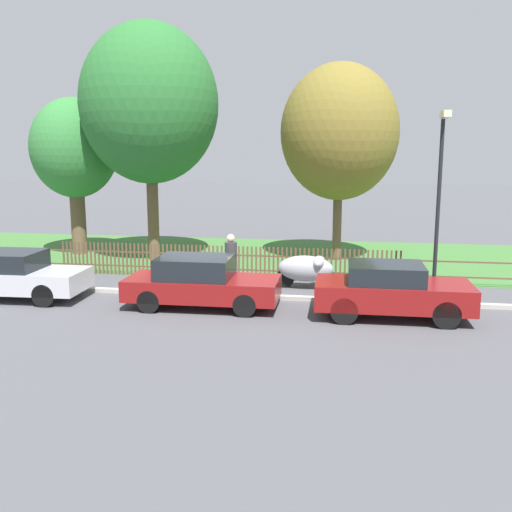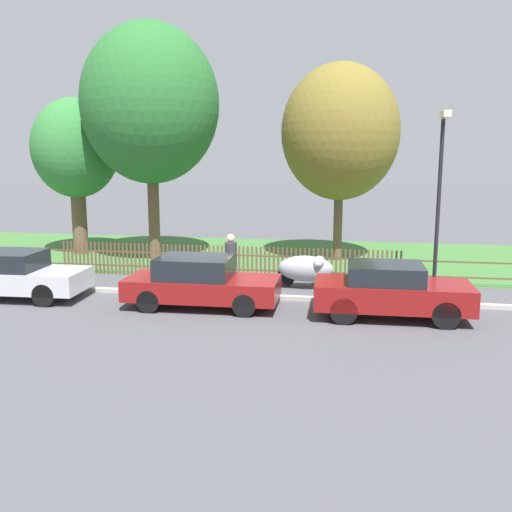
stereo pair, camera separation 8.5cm
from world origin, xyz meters
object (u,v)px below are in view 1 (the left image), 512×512
object	(u,v)px
parked_car_black_saloon	(201,282)
pedestrian_near_fence	(231,260)
tree_mid_park	(339,132)
parked_car_silver_hatchback	(11,275)
covered_motorcycle	(307,268)
street_lamp	(440,183)
tree_nearest_kerb	(74,150)
parked_car_navy_estate	(391,290)
tree_behind_motorcycle	(150,104)

from	to	relation	value
parked_car_black_saloon	pedestrian_near_fence	bearing A→B (deg)	72.49
tree_mid_park	pedestrian_near_fence	world-z (taller)	tree_mid_park
parked_car_silver_hatchback	parked_car_black_saloon	xyz separation A→B (m)	(5.58, 0.00, -0.00)
parked_car_silver_hatchback	tree_mid_park	xyz separation A→B (m)	(9.05, 7.49, 4.17)
covered_motorcycle	street_lamp	xyz separation A→B (m)	(3.66, -0.86, 2.70)
covered_motorcycle	pedestrian_near_fence	xyz separation A→B (m)	(-2.19, -0.93, 0.37)
parked_car_black_saloon	tree_nearest_kerb	xyz separation A→B (m)	(-7.06, 7.18, 3.54)
parked_car_navy_estate	tree_nearest_kerb	world-z (taller)	tree_nearest_kerb
parked_car_silver_hatchback	covered_motorcycle	size ratio (longest dim) A/B	2.24
tree_nearest_kerb	parked_car_navy_estate	bearing A→B (deg)	-31.42
parked_car_navy_estate	tree_mid_park	distance (m)	8.87
parked_car_black_saloon	street_lamp	xyz separation A→B (m)	(6.35, 1.72, 2.64)
covered_motorcycle	street_lamp	size ratio (longest dim) A/B	0.36
tree_nearest_kerb	parked_car_silver_hatchback	bearing A→B (deg)	-78.39
tree_nearest_kerb	street_lamp	size ratio (longest dim) A/B	1.20
parked_car_black_saloon	covered_motorcycle	size ratio (longest dim) A/B	2.21
tree_mid_park	street_lamp	size ratio (longest dim) A/B	1.42
tree_behind_motorcycle	parked_car_black_saloon	bearing A→B (deg)	-60.97
tree_behind_motorcycle	tree_mid_park	bearing A→B (deg)	8.40
parked_car_silver_hatchback	covered_motorcycle	distance (m)	8.66
parked_car_black_saloon	street_lamp	world-z (taller)	street_lamp
tree_nearest_kerb	covered_motorcycle	bearing A→B (deg)	-25.28
parked_car_silver_hatchback	tree_mid_park	size ratio (longest dim) A/B	0.56
parked_car_silver_hatchback	street_lamp	world-z (taller)	street_lamp
tree_behind_motorcycle	pedestrian_near_fence	world-z (taller)	tree_behind_motorcycle
street_lamp	pedestrian_near_fence	bearing A→B (deg)	-179.36
covered_motorcycle	parked_car_silver_hatchback	bearing A→B (deg)	-160.16
parked_car_silver_hatchback	tree_nearest_kerb	size ratio (longest dim) A/B	0.67
tree_behind_motorcycle	pedestrian_near_fence	distance (m)	7.98
parked_car_black_saloon	street_lamp	bearing A→B (deg)	14.25
tree_behind_motorcycle	pedestrian_near_fence	size ratio (longest dim) A/B	5.01
tree_nearest_kerb	tree_behind_motorcycle	world-z (taller)	tree_behind_motorcycle
covered_motorcycle	tree_behind_motorcycle	size ratio (longest dim) A/B	0.21
tree_nearest_kerb	pedestrian_near_fence	distance (m)	9.90
street_lamp	parked_car_silver_hatchback	bearing A→B (deg)	-171.80
pedestrian_near_fence	parked_car_black_saloon	bearing A→B (deg)	36.20
parked_car_navy_estate	tree_mid_park	bearing A→B (deg)	100.65
covered_motorcycle	tree_mid_park	xyz separation A→B (m)	(0.78, 4.91, 4.23)
tree_nearest_kerb	tree_behind_motorcycle	size ratio (longest dim) A/B	0.71
parked_car_black_saloon	street_lamp	size ratio (longest dim) A/B	0.79
parked_car_navy_estate	tree_behind_motorcycle	xyz separation A→B (m)	(-8.60, 6.65, 5.18)
parked_car_navy_estate	tree_nearest_kerb	size ratio (longest dim) A/B	0.62
parked_car_black_saloon	covered_motorcycle	distance (m)	3.73
parked_car_silver_hatchback	parked_car_black_saloon	size ratio (longest dim) A/B	1.01
tree_nearest_kerb	parked_car_black_saloon	bearing A→B (deg)	-45.50
parked_car_navy_estate	tree_behind_motorcycle	size ratio (longest dim) A/B	0.44
tree_behind_motorcycle	pedestrian_near_fence	xyz separation A→B (m)	(4.07, -4.80, -4.90)
tree_mid_park	street_lamp	world-z (taller)	tree_mid_park
parked_car_black_saloon	parked_car_navy_estate	bearing A→B (deg)	-3.12
parked_car_silver_hatchback	pedestrian_near_fence	xyz separation A→B (m)	(6.08, 1.65, 0.30)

